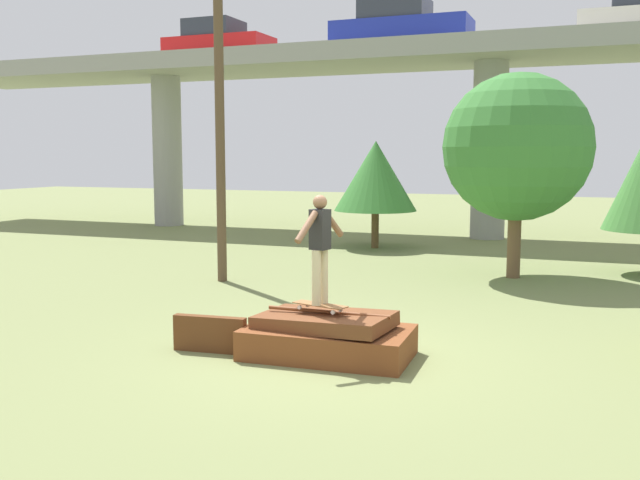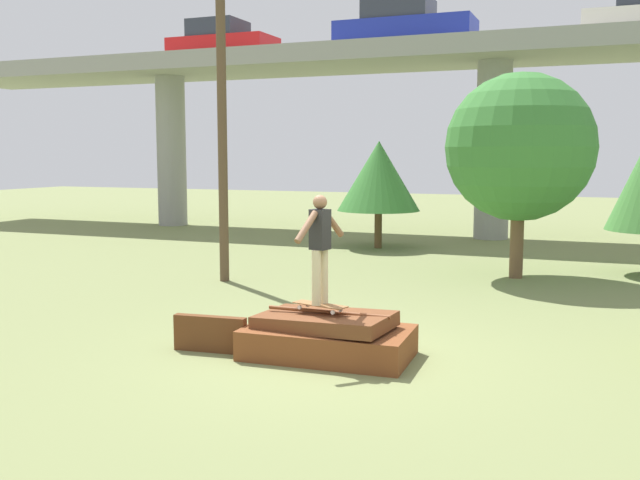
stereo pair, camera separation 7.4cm
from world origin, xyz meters
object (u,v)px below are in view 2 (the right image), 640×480
at_px(tree_mid_back, 379,176).
at_px(skateboard, 320,305).
at_px(utility_pole, 222,97).
at_px(tree_behind_right, 520,148).
at_px(skater, 320,243).
at_px(car_on_overpass_mid, 403,27).
at_px(car_on_overpass_right, 222,42).

bearing_deg(tree_mid_back, skateboard, -76.79).
height_order(utility_pole, tree_behind_right, utility_pole).
relative_size(skateboard, utility_pole, 0.11).
xyz_separation_m(skater, utility_pole, (-4.08, 4.67, 2.36)).
bearing_deg(skateboard, car_on_overpass_mid, 101.22).
distance_m(skater, tree_behind_right, 7.70).
bearing_deg(car_on_overpass_mid, utility_pole, -96.50).
bearing_deg(car_on_overpass_right, utility_pole, -60.65).
bearing_deg(car_on_overpass_right, tree_mid_back, -27.00).
relative_size(utility_pole, tree_mid_back, 2.44).
height_order(car_on_overpass_mid, tree_mid_back, car_on_overpass_mid).
xyz_separation_m(skateboard, skater, (-0.00, -0.00, 0.84)).
distance_m(skater, car_on_overpass_right, 18.45).
xyz_separation_m(skateboard, utility_pole, (-4.08, 4.67, 3.21)).
distance_m(skateboard, tree_behind_right, 7.89).
relative_size(skateboard, skater, 0.55).
relative_size(car_on_overpass_right, tree_behind_right, 0.86).
distance_m(skater, tree_mid_back, 11.44).
xyz_separation_m(skateboard, tree_behind_right, (1.72, 7.39, 2.15)).
distance_m(skateboard, utility_pole, 6.98).
height_order(tree_behind_right, tree_mid_back, tree_behind_right).
distance_m(skater, utility_pole, 6.64).
relative_size(car_on_overpass_mid, utility_pole, 0.60).
bearing_deg(tree_behind_right, tree_mid_back, 139.27).
bearing_deg(utility_pole, car_on_overpass_mid, 83.50).
bearing_deg(car_on_overpass_mid, skater, -78.78).
xyz_separation_m(utility_pole, tree_mid_back, (1.47, 6.45, -1.83)).
xyz_separation_m(car_on_overpass_mid, tree_behind_right, (4.65, -7.38, -4.02)).
relative_size(skater, tree_mid_back, 0.47).
bearing_deg(car_on_overpass_right, tree_behind_right, -32.71).
distance_m(skater, car_on_overpass_mid, 15.98).
xyz_separation_m(car_on_overpass_right, utility_pole, (5.68, -10.10, -2.86)).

